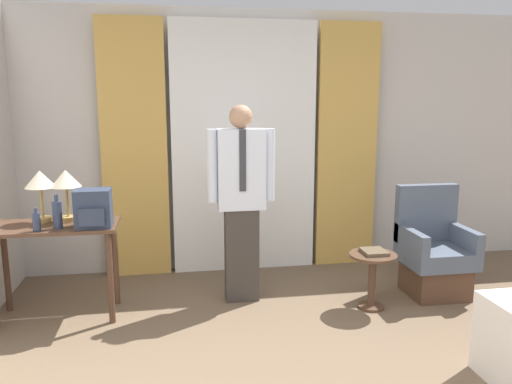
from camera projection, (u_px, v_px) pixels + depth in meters
name	position (u px, v px, depth m)	size (l,w,h in m)	color
wall_back	(243.00, 142.00, 5.27)	(10.00, 0.06, 2.70)	beige
curtain_sheer_center	(244.00, 149.00, 5.15)	(1.49, 0.06, 2.58)	white
curtain_drape_left	(134.00, 151.00, 4.97)	(0.65, 0.06, 2.58)	gold
curtain_drape_right	(347.00, 147.00, 5.34)	(0.65, 0.06, 2.58)	gold
desk	(54.00, 242.00, 4.08)	(1.02, 0.51, 0.79)	#4C3323
table_lamp_left	(40.00, 183.00, 4.08)	(0.25, 0.25, 0.43)	tan
table_lamp_right	(66.00, 182.00, 4.12)	(0.25, 0.25, 0.43)	tan
bottle_near_edge	(57.00, 214.00, 3.92)	(0.07, 0.07, 0.27)	#2D3851
bottle_by_lamp	(37.00, 222.00, 3.85)	(0.06, 0.06, 0.18)	#2D3851
backpack	(93.00, 209.00, 3.96)	(0.28, 0.24, 0.30)	#2D384C
person	(241.00, 196.00, 4.38)	(0.59, 0.21, 1.75)	#38332D
armchair	(434.00, 255.00, 4.64)	(0.59, 0.56, 1.00)	#4C3323
side_table	(372.00, 271.00, 4.31)	(0.41, 0.41, 0.49)	#4C3323
book	(374.00, 252.00, 4.29)	(0.20, 0.22, 0.03)	brown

